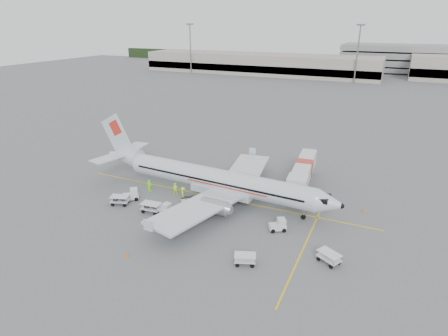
# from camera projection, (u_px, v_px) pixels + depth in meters

# --- Properties ---
(ground) EXTENTS (360.00, 360.00, 0.00)m
(ground) POSITION_uv_depth(u_px,v_px,m) (218.00, 198.00, 53.11)
(ground) COLOR #56595B
(stripe_lead) EXTENTS (44.00, 0.20, 0.01)m
(stripe_lead) POSITION_uv_depth(u_px,v_px,m) (218.00, 198.00, 53.10)
(stripe_lead) COLOR yellow
(stripe_lead) RESTS_ON ground
(stripe_cross) EXTENTS (0.20, 20.00, 0.01)m
(stripe_cross) POSITION_uv_depth(u_px,v_px,m) (303.00, 250.00, 40.94)
(stripe_cross) COLOR yellow
(stripe_cross) RESTS_ON ground
(terminal_west) EXTENTS (110.00, 22.00, 9.00)m
(terminal_west) POSITION_uv_depth(u_px,v_px,m) (259.00, 64.00, 176.97)
(terminal_west) COLOR gray
(terminal_west) RESTS_ON ground
(parking_garage) EXTENTS (62.00, 24.00, 14.00)m
(parking_garage) POSITION_uv_depth(u_px,v_px,m) (410.00, 58.00, 176.47)
(parking_garage) COLOR slate
(parking_garage) RESTS_ON ground
(treeline) EXTENTS (300.00, 3.00, 6.00)m
(treeline) POSITION_uv_depth(u_px,v_px,m) (357.00, 62.00, 200.25)
(treeline) COLOR black
(treeline) RESTS_ON ground
(mast_west) EXTENTS (3.20, 1.20, 22.00)m
(mast_west) POSITION_uv_depth(u_px,v_px,m) (190.00, 49.00, 175.95)
(mast_west) COLOR slate
(mast_west) RESTS_ON ground
(mast_center) EXTENTS (3.20, 1.20, 22.00)m
(mast_center) POSITION_uv_depth(u_px,v_px,m) (357.00, 55.00, 147.11)
(mast_center) COLOR slate
(mast_center) RESTS_ON ground
(aircraft) EXTENTS (38.16, 30.79, 10.05)m
(aircraft) POSITION_uv_depth(u_px,v_px,m) (218.00, 166.00, 50.84)
(aircraft) COLOR silver
(aircraft) RESTS_ON ground
(jet_bridge) EXTENTS (4.32, 16.06, 4.17)m
(jet_bridge) POSITION_uv_depth(u_px,v_px,m) (304.00, 174.00, 55.82)
(jet_bridge) COLOR silver
(jet_bridge) RESTS_ON ground
(belt_loader) EXTENTS (4.95, 2.41, 2.58)m
(belt_loader) POSITION_uv_depth(u_px,v_px,m) (195.00, 197.00, 50.26)
(belt_loader) COLOR silver
(belt_loader) RESTS_ON ground
(tug_fore) EXTENTS (2.29, 2.01, 1.54)m
(tug_fore) POSITION_uv_depth(u_px,v_px,m) (278.00, 225.00, 44.54)
(tug_fore) COLOR silver
(tug_fore) RESTS_ON ground
(tug_mid) EXTENTS (2.02, 1.25, 1.50)m
(tug_mid) POSITION_uv_depth(u_px,v_px,m) (164.00, 208.00, 48.52)
(tug_mid) COLOR silver
(tug_mid) RESTS_ON ground
(tug_aft) EXTENTS (2.45, 2.32, 1.67)m
(tug_aft) POSITION_uv_depth(u_px,v_px,m) (131.00, 194.00, 52.15)
(tug_aft) COLOR silver
(tug_aft) RESTS_ON ground
(cart_loaded_a) EXTENTS (2.64, 1.68, 1.33)m
(cart_loaded_a) POSITION_uv_depth(u_px,v_px,m) (151.00, 208.00, 48.80)
(cart_loaded_a) COLOR silver
(cart_loaded_a) RESTS_ON ground
(cart_loaded_b) EXTENTS (2.76, 2.12, 1.27)m
(cart_loaded_b) POSITION_uv_depth(u_px,v_px,m) (120.00, 200.00, 50.87)
(cart_loaded_b) COLOR silver
(cart_loaded_b) RESTS_ON ground
(cart_empty_a) EXTENTS (2.51, 1.98, 1.15)m
(cart_empty_a) POSITION_uv_depth(u_px,v_px,m) (245.00, 259.00, 38.38)
(cart_empty_a) COLOR silver
(cart_empty_a) RESTS_ON ground
(cart_empty_b) EXTENTS (2.74, 2.39, 1.23)m
(cart_empty_b) POSITION_uv_depth(u_px,v_px,m) (329.00, 258.00, 38.60)
(cart_empty_b) COLOR silver
(cart_empty_b) RESTS_ON ground
(cone_nose) EXTENTS (0.39, 0.39, 0.63)m
(cone_nose) POSITION_uv_depth(u_px,v_px,m) (364.00, 210.00, 48.83)
(cone_nose) COLOR orange
(cone_nose) RESTS_ON ground
(cone_port) EXTENTS (0.37, 0.37, 0.61)m
(cone_port) POSITION_uv_depth(u_px,v_px,m) (244.00, 152.00, 70.36)
(cone_port) COLOR orange
(cone_port) RESTS_ON ground
(cone_stbd) EXTENTS (0.34, 0.34, 0.55)m
(cone_stbd) POSITION_uv_depth(u_px,v_px,m) (127.00, 254.00, 39.71)
(cone_stbd) COLOR orange
(cone_stbd) RESTS_ON ground
(crew_a) EXTENTS (0.73, 0.59, 1.73)m
(crew_a) POSITION_uv_depth(u_px,v_px,m) (175.00, 189.00, 53.88)
(crew_a) COLOR #9FF31A
(crew_a) RESTS_ON ground
(crew_b) EXTENTS (0.96, 0.85, 1.67)m
(crew_b) POSITION_uv_depth(u_px,v_px,m) (136.00, 193.00, 52.58)
(crew_b) COLOR #9FF31A
(crew_b) RESTS_ON ground
(crew_c) EXTENTS (1.11, 1.33, 1.79)m
(crew_c) POSITION_uv_depth(u_px,v_px,m) (183.00, 193.00, 52.41)
(crew_c) COLOR #9FF31A
(crew_c) RESTS_ON ground
(crew_d) EXTENTS (1.14, 0.54, 1.90)m
(crew_d) POSITION_uv_depth(u_px,v_px,m) (149.00, 186.00, 54.64)
(crew_d) COLOR #9FF31A
(crew_d) RESTS_ON ground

